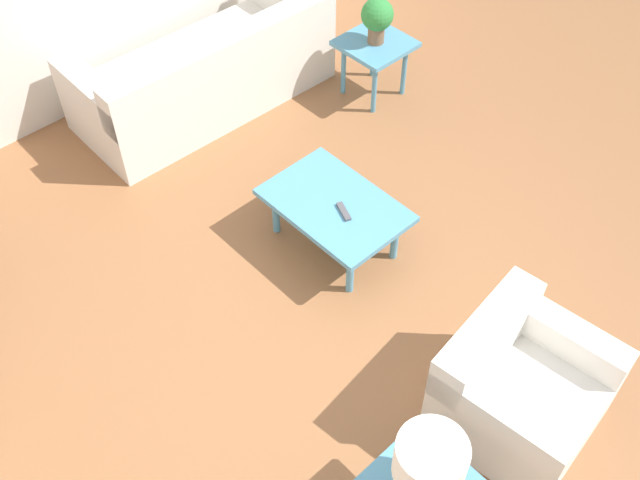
# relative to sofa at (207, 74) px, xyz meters

# --- Properties ---
(ground_plane) EXTENTS (14.00, 14.00, 0.00)m
(ground_plane) POSITION_rel_sofa_xyz_m (-2.34, 0.49, -0.29)
(ground_plane) COLOR #8E5B38
(sofa) EXTENTS (0.94, 2.06, 0.76)m
(sofa) POSITION_rel_sofa_xyz_m (0.00, 0.00, 0.00)
(sofa) COLOR silver
(sofa) RESTS_ON ground_plane
(armchair) EXTENTS (0.85, 0.88, 0.69)m
(armchair) POSITION_rel_sofa_xyz_m (-3.41, 0.50, 0.00)
(armchair) COLOR silver
(armchair) RESTS_ON ground_plane
(coffee_table) EXTENTS (0.92, 0.62, 0.39)m
(coffee_table) POSITION_rel_sofa_xyz_m (-1.79, 0.32, 0.06)
(coffee_table) COLOR teal
(coffee_table) RESTS_ON ground_plane
(side_table_plant) EXTENTS (0.52, 0.52, 0.49)m
(side_table_plant) POSITION_rel_sofa_xyz_m (-0.81, -1.07, 0.13)
(side_table_plant) COLOR teal
(side_table_plant) RESTS_ON ground_plane
(potted_plant) EXTENTS (0.25, 0.25, 0.37)m
(potted_plant) POSITION_rel_sofa_xyz_m (-0.81, -1.07, 0.42)
(potted_plant) COLOR brown
(potted_plant) RESTS_ON side_table_plant
(table_lamp) EXTENTS (0.32, 0.32, 0.43)m
(table_lamp) POSITION_rel_sofa_xyz_m (-3.48, 1.38, 0.50)
(table_lamp) COLOR #997F4C
(table_lamp) RESTS_ON side_table_lamp
(remote_control) EXTENTS (0.16, 0.10, 0.02)m
(remote_control) POSITION_rel_sofa_xyz_m (-1.89, 0.34, 0.11)
(remote_control) COLOR #4C4C51
(remote_control) RESTS_ON coffee_table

